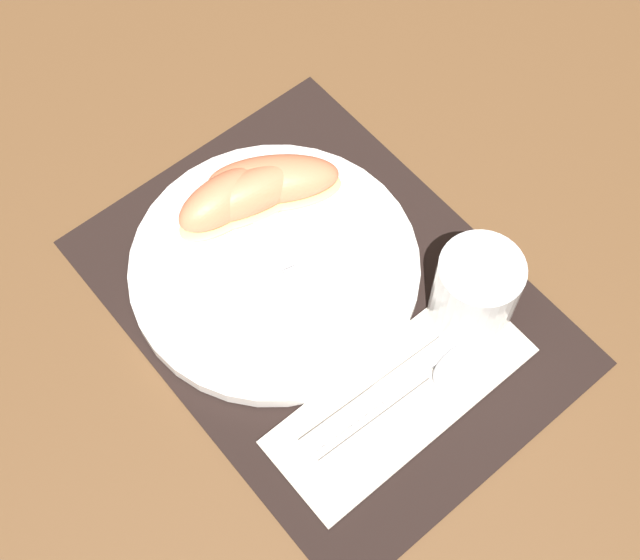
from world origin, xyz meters
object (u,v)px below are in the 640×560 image
Objects in this scene: spoon at (441,380)px; fork at (293,275)px; citrus_wedge_0 at (273,181)px; juice_glass at (474,296)px; citrus_wedge_2 at (223,201)px; plate at (275,267)px; knife at (390,386)px; citrus_wedge_1 at (250,194)px.

spoon is 0.17m from fork.
juice_glass is at bearing 15.00° from citrus_wedge_0.
juice_glass reaches higher than citrus_wedge_2.
spoon is 1.07× the size of fork.
citrus_wedge_0 is (-0.06, 0.05, 0.03)m from plate.
knife is 0.05m from spoon.
plate is 1.96× the size of citrus_wedge_0.
fork is 1.26× the size of citrus_wedge_0.
fork is at bearing 3.20° from citrus_wedge_2.
knife is at bearing -11.74° from citrus_wedge_0.
citrus_wedge_1 is (-0.22, -0.09, -0.01)m from juice_glass.
juice_glass is 0.23m from citrus_wedge_0.
fork reaches higher than spoon.
fork is at bearing -28.09° from citrus_wedge_0.
spoon is at bearing 4.21° from citrus_wedge_1.
fork is (-0.13, -0.11, -0.02)m from juice_glass.
citrus_wedge_2 reaches higher than spoon.
citrus_wedge_2 is at bearing -178.74° from knife.
citrus_wedge_0 is 1.07× the size of citrus_wedge_1.
spoon is 1.35× the size of citrus_wedge_0.
citrus_wedge_2 reaches higher than citrus_wedge_0.
citrus_wedge_1 reaches higher than citrus_wedge_0.
citrus_wedge_1 is 0.03m from citrus_wedge_2.
citrus_wedge_0 is 0.03m from citrus_wedge_1.
juice_glass is 0.69× the size of citrus_wedge_1.
spoon is 1.86× the size of citrus_wedge_2.
spoon is (0.03, -0.07, -0.03)m from juice_glass.
citrus_wedge_2 is at bearing -170.57° from spoon.
knife is 1.54× the size of citrus_wedge_1.
citrus_wedge_0 is at bearing -165.00° from juice_glass.
knife is 0.23m from citrus_wedge_1.
citrus_wedge_1 is at bearing -93.03° from citrus_wedge_0.
juice_glass is 0.08m from spoon.
citrus_wedge_1 reaches higher than knife.
plate is at bearing -38.37° from citrus_wedge_0.
knife is at bearing -123.03° from spoon.
plate is 1.45× the size of spoon.
juice_glass reaches higher than citrus_wedge_1.
citrus_wedge_2 is (-0.24, -0.01, 0.03)m from knife.
fork is 0.10m from citrus_wedge_2.
knife is 1.98× the size of citrus_wedge_2.
citrus_wedge_1 reaches higher than fork.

